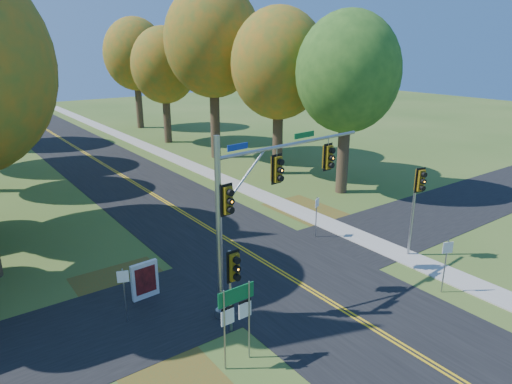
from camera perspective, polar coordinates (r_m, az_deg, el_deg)
ground at (r=21.16m, az=5.92°, el=-11.59°), size 160.00×160.00×0.00m
road_main at (r=21.16m, az=5.92°, el=-11.57°), size 8.00×160.00×0.02m
road_cross at (r=22.49m, az=2.48°, el=-9.59°), size 60.00×6.00×0.02m
centerline_left at (r=21.09m, az=5.72°, el=-11.62°), size 0.10×160.00×0.01m
centerline_right at (r=21.21m, az=6.13°, el=-11.45°), size 0.10×160.00×0.01m
sidewalk_east at (r=25.32m, az=16.52°, el=-7.02°), size 1.60×160.00×0.06m
leaf_patch_w_near at (r=21.24m, az=-15.27°, el=-12.05°), size 4.00×6.00×0.00m
leaf_patch_e at (r=29.37m, az=8.01°, el=-2.96°), size 3.50×8.00×0.00m
tree_e_a at (r=32.87m, az=11.40°, el=14.36°), size 7.20×7.20×12.73m
tree_e_b at (r=37.43m, az=2.86°, el=15.64°), size 7.60×7.60×13.33m
tree_e_c at (r=43.43m, az=-5.38°, el=18.23°), size 8.80×8.80×15.79m
tree_e_d at (r=51.29m, az=-11.40°, el=15.21°), size 7.00×7.00×12.32m
tree_e_e at (r=61.56m, az=-14.83°, el=16.27°), size 7.80×7.80×13.74m
traffic_mast at (r=18.07m, az=0.47°, el=-0.35°), size 8.09×1.21×7.35m
east_signal_pole at (r=23.75m, az=19.61°, el=0.21°), size 0.54×0.64×4.73m
ped_signal_pole at (r=16.71m, az=-2.88°, el=-10.06°), size 0.54×0.63×3.44m
route_sign_cluster at (r=15.50m, az=-2.45°, el=-14.45°), size 1.39×0.10×2.98m
info_kiosk at (r=20.34m, az=-13.72°, el=-10.69°), size 1.21×0.25×1.66m
reg_sign_e_north at (r=25.59m, az=7.59°, el=-2.24°), size 0.43×0.21×2.39m
reg_sign_e_south at (r=21.40m, az=22.70°, el=-7.52°), size 0.45×0.23×2.49m
reg_sign_w at (r=18.54m, az=-16.20°, el=-11.24°), size 0.42×0.19×2.31m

